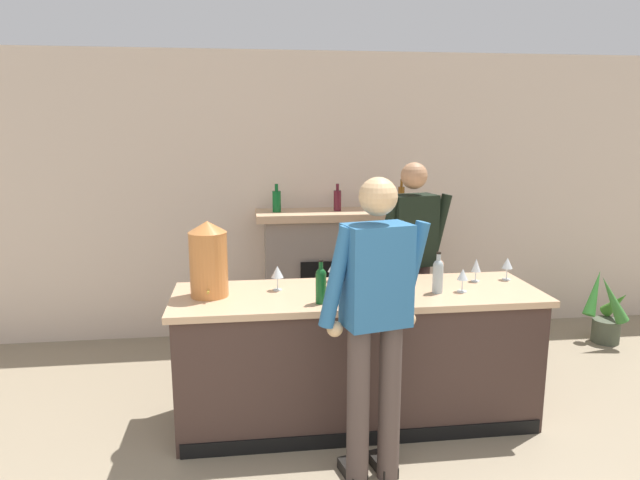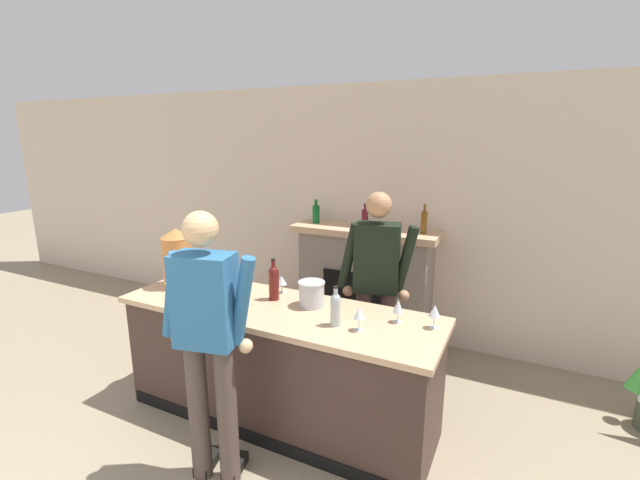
{
  "view_description": "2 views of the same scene",
  "coord_description": "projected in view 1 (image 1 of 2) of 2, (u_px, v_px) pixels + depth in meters",
  "views": [
    {
      "loc": [
        -0.58,
        -1.13,
        2.07
      ],
      "look_at": [
        -0.06,
        2.87,
        1.25
      ],
      "focal_mm": 32.0,
      "sensor_mm": 36.0,
      "label": 1
    },
    {
      "loc": [
        1.79,
        -0.01,
        2.21
      ],
      "look_at": [
        0.26,
        3.09,
        1.36
      ],
      "focal_mm": 24.0,
      "sensor_mm": 36.0,
      "label": 2
    }
  ],
  "objects": [
    {
      "name": "copper_dispenser",
      "position": [
        208.0,
        259.0,
        3.75
      ],
      "size": [
        0.26,
        0.29,
        0.51
      ],
      "color": "#CD7C3D",
      "rests_on": "bar_counter"
    },
    {
      "name": "potted_plant_corner",
      "position": [
        606.0,
        313.0,
        5.47
      ],
      "size": [
        0.43,
        0.49,
        0.7
      ],
      "color": "#4A513F",
      "rests_on": "ground_plane"
    },
    {
      "name": "wine_glass_near_bucket",
      "position": [
        507.0,
        264.0,
        4.17
      ],
      "size": [
        0.08,
        0.08,
        0.17
      ],
      "color": "silver",
      "rests_on": "bar_counter"
    },
    {
      "name": "person_customer",
      "position": [
        375.0,
        320.0,
        3.18
      ],
      "size": [
        0.65,
        0.37,
        1.8
      ],
      "color": "#50413C",
      "rests_on": "ground_plane"
    },
    {
      "name": "wine_glass_by_dispenser",
      "position": [
        476.0,
        266.0,
        4.13
      ],
      "size": [
        0.07,
        0.07,
        0.17
      ],
      "color": "silver",
      "rests_on": "bar_counter"
    },
    {
      "name": "fireplace_stone",
      "position": [
        338.0,
        274.0,
        5.53
      ],
      "size": [
        1.56,
        0.52,
        1.56
      ],
      "color": "gray",
      "rests_on": "ground_plane"
    },
    {
      "name": "person_bartender",
      "position": [
        412.0,
        261.0,
        4.59
      ],
      "size": [
        0.65,
        0.36,
        1.78
      ],
      "color": "brown",
      "rests_on": "ground_plane"
    },
    {
      "name": "wine_bottle_port_short",
      "position": [
        321.0,
        284.0,
        3.62
      ],
      "size": [
        0.07,
        0.07,
        0.28
      ],
      "color": "#12511F",
      "rests_on": "bar_counter"
    },
    {
      "name": "wall_back_panel",
      "position": [
        306.0,
        196.0,
        5.6
      ],
      "size": [
        12.0,
        0.07,
        2.75
      ],
      "color": "beige",
      "rests_on": "ground_plane"
    },
    {
      "name": "wine_bottle_merlot_tall",
      "position": [
        438.0,
        275.0,
        3.85
      ],
      "size": [
        0.07,
        0.07,
        0.28
      ],
      "color": "#A7B5B8",
      "rests_on": "bar_counter"
    },
    {
      "name": "wine_bottle_chardonnay_pale",
      "position": [
        341.0,
        266.0,
        3.98
      ],
      "size": [
        0.08,
        0.08,
        0.34
      ],
      "color": "maroon",
      "rests_on": "bar_counter"
    },
    {
      "name": "bar_counter",
      "position": [
        357.0,
        356.0,
        3.99
      ],
      "size": [
        2.51,
        0.78,
        0.95
      ],
      "color": "#402D27",
      "rests_on": "ground_plane"
    },
    {
      "name": "wine_glass_back_row",
      "position": [
        277.0,
        272.0,
        3.91
      ],
      "size": [
        0.08,
        0.08,
        0.17
      ],
      "color": "silver",
      "rests_on": "bar_counter"
    },
    {
      "name": "ice_bucket_steel",
      "position": [
        386.0,
        272.0,
        4.05
      ],
      "size": [
        0.2,
        0.2,
        0.19
      ],
      "color": "silver",
      "rests_on": "bar_counter"
    },
    {
      "name": "wine_glass_front_left",
      "position": [
        463.0,
        275.0,
        3.87
      ],
      "size": [
        0.07,
        0.07,
        0.16
      ],
      "color": "silver",
      "rests_on": "bar_counter"
    },
    {
      "name": "wine_glass_mid_counter",
      "position": [
        334.0,
        267.0,
        4.14
      ],
      "size": [
        0.09,
        0.09,
        0.15
      ],
      "color": "silver",
      "rests_on": "bar_counter"
    }
  ]
}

